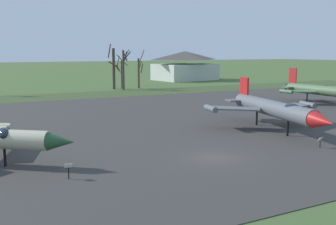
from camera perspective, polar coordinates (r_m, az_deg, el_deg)
ground_plane at (r=31.83m, az=6.57°, el=-6.42°), size 600.00×600.00×0.00m
asphalt_apron at (r=45.60m, az=-4.98°, el=-1.77°), size 95.19×53.48×0.05m
grass_verge_strip at (r=76.50m, az=-14.71°, el=2.19°), size 155.19×12.00×0.06m
info_placard_front_left at (r=27.11m, az=-13.85°, el=-7.80°), size 0.56×0.36×1.09m
jet_fighter_front_right at (r=67.15m, az=21.22°, el=2.92°), size 11.17×16.36×5.45m
jet_fighter_rear_center at (r=42.99m, az=14.76°, el=0.54°), size 12.69×17.55×5.19m
info_placard_rear_center at (r=37.00m, az=20.66°, el=-3.84°), size 0.55×0.30×0.97m
bare_tree_left_of_center at (r=89.42m, az=-7.68°, el=6.31°), size 2.84×2.84×9.82m
bare_tree_center at (r=86.78m, az=-6.22°, el=6.41°), size 3.19×3.17×8.61m
bare_tree_right_of_center at (r=90.01m, az=-6.61°, el=5.66°), size 2.12×2.12×7.18m
bare_tree_far_right at (r=91.35m, az=-4.10°, el=5.77°), size 1.38×2.15×8.54m
visitor_building at (r=117.09m, az=2.40°, el=6.57°), size 18.22×14.17×8.25m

